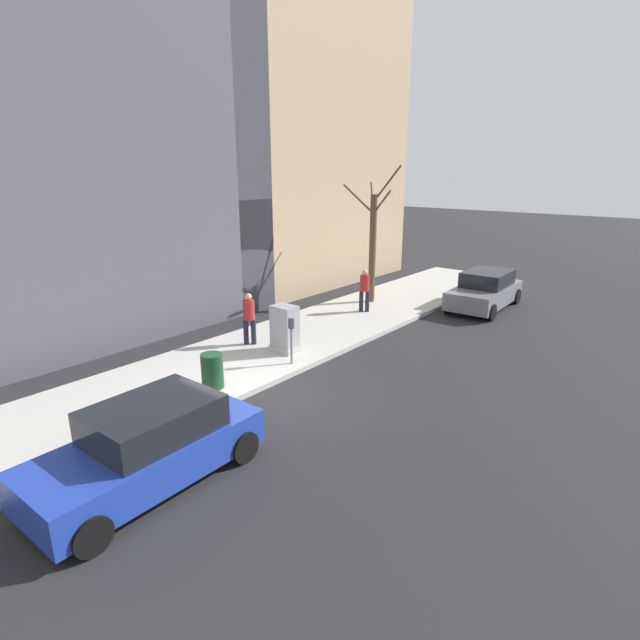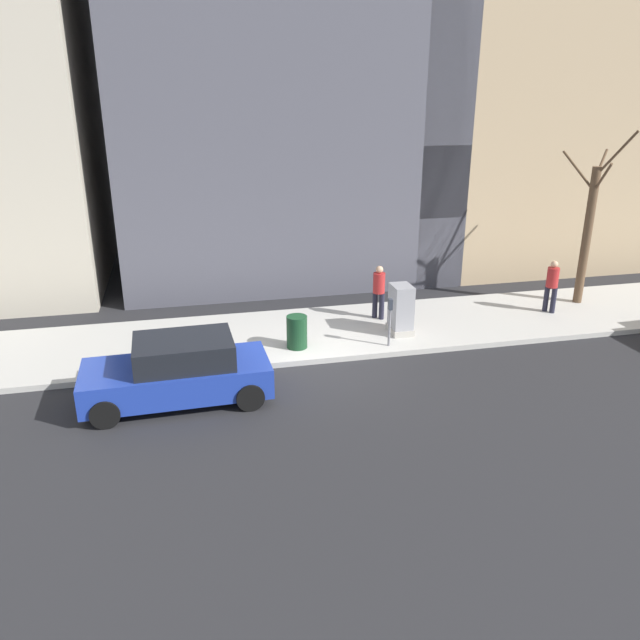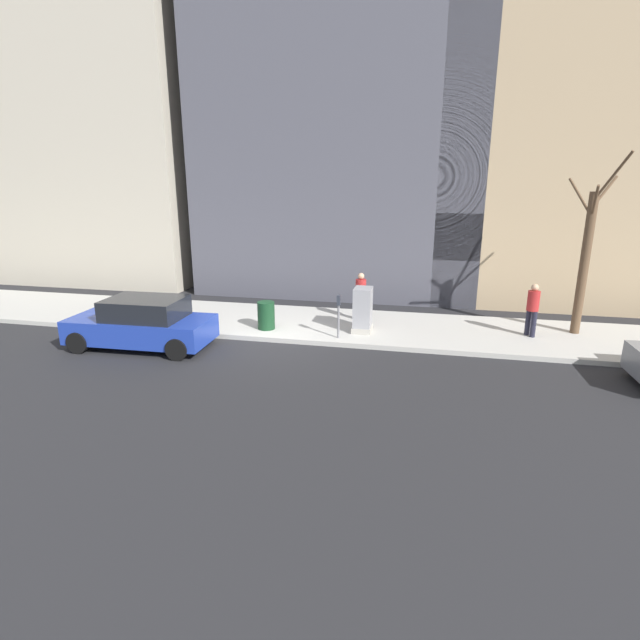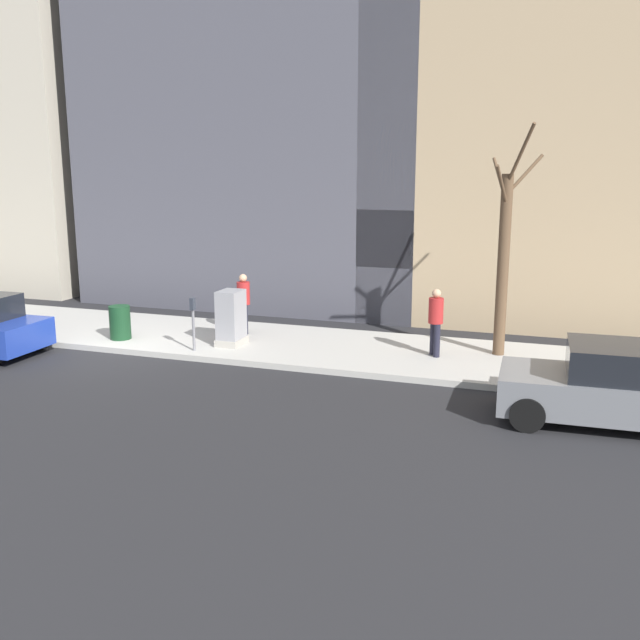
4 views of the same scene
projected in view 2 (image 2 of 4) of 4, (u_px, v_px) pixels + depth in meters
The scene contains 9 objects.
ground_plane at pixel (320, 364), 16.35m from camera, with size 120.00×120.00×0.00m, color #232326.
sidewalk at pixel (304, 334), 18.15m from camera, with size 4.00×36.00×0.15m, color #B2AFA8.
parked_car_blue at pixel (179, 371), 14.21m from camera, with size 2.02×4.25×1.52m.
parking_meter at pixel (390, 317), 16.85m from camera, with size 0.14×0.10×1.35m.
utility_box at pixel (401, 310), 17.80m from camera, with size 0.83×0.61×1.43m.
bare_tree at pixel (588, 230), 19.78m from camera, with size 2.10×1.25×5.51m.
trash_bin at pixel (297, 332), 16.87m from camera, with size 0.56×0.56×0.90m, color #14381E.
pedestrian_near_meter at pixel (552, 283), 19.39m from camera, with size 0.36×0.36×1.66m.
pedestrian_midblock at pixel (379, 289), 18.85m from camera, with size 0.36×0.36×1.66m.
Camera 2 is at (-14.53, 3.32, 6.82)m, focal length 35.00 mm.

